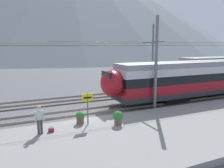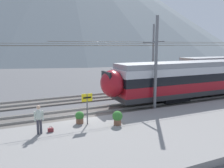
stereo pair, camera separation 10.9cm
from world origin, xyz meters
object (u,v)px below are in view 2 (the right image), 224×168
handbag_beside_passenger (51,130)px  passenger_walking (39,118)px  potted_plant_platform_edge (80,117)px  platform_sign (87,102)px  catenary_mast_mid (155,63)px  catenary_mast_far_side (154,56)px  potted_plant_by_shelter (117,117)px

handbag_beside_passenger → passenger_walking: bearing=-173.8°
handbag_beside_passenger → potted_plant_platform_edge: (1.99, 0.73, 0.32)m
handbag_beside_passenger → platform_sign: bearing=8.3°
passenger_walking → potted_plant_platform_edge: 2.79m
catenary_mast_mid → handbag_beside_passenger: bearing=-166.0°
catenary_mast_far_side → platform_sign: catenary_mast_far_side is taller
catenary_mast_far_side → platform_sign: (-12.08, -10.27, -2.27)m
catenary_mast_far_side → potted_plant_by_shelter: (-10.36, -11.16, -3.24)m
passenger_walking → platform_sign: bearing=7.9°
potted_plant_platform_edge → catenary_mast_far_side: bearing=38.4°
catenary_mast_mid → handbag_beside_passenger: 9.69m
potted_plant_platform_edge → platform_sign: bearing=-43.6°
catenary_mast_mid → handbag_beside_passenger: size_ratio=128.12×
catenary_mast_far_side → passenger_walking: catenary_mast_far_side is taller
catenary_mast_far_side → potted_plant_platform_edge: size_ratio=56.50×
potted_plant_platform_edge → catenary_mast_mid: bearing=12.1°
handbag_beside_passenger → potted_plant_platform_edge: potted_plant_platform_edge is taller
catenary_mast_mid → potted_plant_platform_edge: 7.63m
handbag_beside_passenger → potted_plant_by_shelter: (4.11, -0.54, 0.40)m
platform_sign → handbag_beside_passenger: bearing=-171.7°
platform_sign → passenger_walking: 3.10m
passenger_walking → handbag_beside_passenger: bearing=6.2°
platform_sign → passenger_walking: bearing=-172.1°
passenger_walking → potted_plant_by_shelter: size_ratio=1.86×
catenary_mast_mid → catenary_mast_far_side: 10.18m
catenary_mast_mid → platform_sign: size_ratio=22.44×
catenary_mast_mid → potted_plant_by_shelter: bearing=-149.7°
passenger_walking → catenary_mast_far_side: bearing=35.3°
handbag_beside_passenger → catenary_mast_mid: bearing=14.0°
catenary_mast_far_side → potted_plant_by_shelter: catenary_mast_far_side is taller
potted_plant_by_shelter → handbag_beside_passenger: bearing=172.4°
passenger_walking → potted_plant_platform_edge: (2.62, 0.80, -0.51)m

